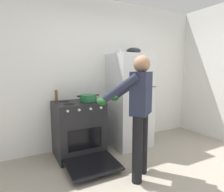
# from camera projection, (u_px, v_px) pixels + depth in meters

# --- Properties ---
(kitchen_wall_back) EXTENTS (6.00, 0.10, 2.70)m
(kitchen_wall_back) POSITION_uv_depth(u_px,v_px,m) (101.00, 74.00, 3.70)
(kitchen_wall_back) COLOR white
(kitchen_wall_back) RESTS_ON ground
(refrigerator) EXTENTS (0.68, 0.72, 1.70)m
(refrigerator) POSITION_uv_depth(u_px,v_px,m) (129.00, 101.00, 3.62)
(refrigerator) COLOR silver
(refrigerator) RESTS_ON ground
(stove_range) EXTENTS (0.76, 1.22, 0.91)m
(stove_range) POSITION_uv_depth(u_px,v_px,m) (79.00, 130.00, 3.20)
(stove_range) COLOR black
(stove_range) RESTS_ON ground
(person_cook) EXTENTS (0.71, 0.76, 1.60)m
(person_cook) POSITION_uv_depth(u_px,v_px,m) (138.00, 106.00, 2.49)
(person_cook) COLOR black
(person_cook) RESTS_ON ground
(red_pot) EXTENTS (0.37, 0.27, 0.11)m
(red_pot) POSITION_uv_depth(u_px,v_px,m) (88.00, 98.00, 3.17)
(red_pot) COLOR #236638
(red_pot) RESTS_ON stove_range
(coffee_mug) EXTENTS (0.11, 0.08, 0.10)m
(coffee_mug) POSITION_uv_depth(u_px,v_px,m) (120.00, 51.00, 3.46)
(coffee_mug) COLOR silver
(coffee_mug) RESTS_ON refrigerator
(pepper_mill) EXTENTS (0.05, 0.05, 0.19)m
(pepper_mill) POSITION_uv_depth(u_px,v_px,m) (56.00, 96.00, 3.17)
(pepper_mill) COLOR brown
(pepper_mill) RESTS_ON stove_range
(mixing_bowl) EXTENTS (0.26, 0.26, 0.12)m
(mixing_bowl) POSITION_uv_depth(u_px,v_px,m) (134.00, 51.00, 3.53)
(mixing_bowl) COLOR black
(mixing_bowl) RESTS_ON refrigerator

